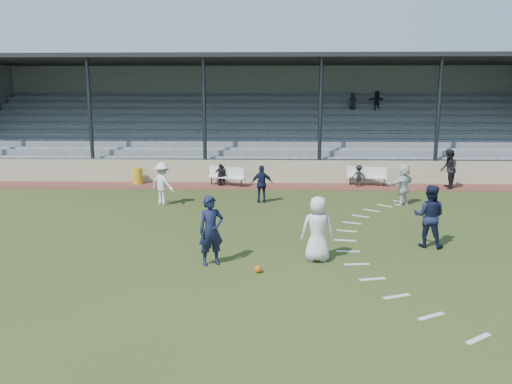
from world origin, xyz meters
TOP-DOWN VIEW (x-y plane):
  - ground at (0.00, 0.00)m, footprint 90.00×90.00m
  - cinder_track at (0.00, 10.50)m, footprint 34.00×2.00m
  - retaining_wall at (0.00, 11.55)m, footprint 34.00×0.18m
  - bench_left at (-1.78, 10.60)m, footprint 2.00×1.20m
  - bench_right at (5.36, 10.88)m, footprint 2.04×0.94m
  - trash_bin at (-6.43, 10.94)m, footprint 0.51×0.51m
  - football at (0.20, -1.89)m, footprint 0.20×0.20m
  - player_white_lead at (1.84, -0.85)m, footprint 0.93×0.63m
  - player_navy_lead at (-1.10, -1.27)m, footprint 0.83×0.71m
  - player_navy_mid at (5.36, 0.59)m, footprint 1.14×1.02m
  - player_white_wing at (-4.06, 6.14)m, footprint 1.35×1.21m
  - player_navy_wing at (0.11, 6.71)m, footprint 0.98×0.49m
  - player_white_back at (6.07, 6.48)m, footprint 1.57×1.49m
  - official at (9.22, 10.17)m, footprint 0.85×1.02m
  - sub_left_near at (-2.00, 10.61)m, footprint 0.42×0.31m
  - sub_left_far at (-2.07, 10.51)m, footprint 0.70×0.44m
  - sub_right at (4.91, 10.58)m, footprint 0.76×0.51m
  - grandstand at (0.00, 16.26)m, footprint 34.60×9.00m
  - penalty_arc at (4.12, 0.00)m, footprint 3.89×14.63m

SIDE VIEW (x-z plane):
  - ground at x=0.00m, z-range 0.00..0.00m
  - penalty_arc at x=4.12m, z-range 0.00..0.01m
  - cinder_track at x=0.00m, z-range 0.00..0.02m
  - football at x=0.20m, z-range 0.00..0.20m
  - trash_bin at x=-6.43m, z-range 0.02..0.83m
  - sub_left_near at x=-2.00m, z-range 0.02..1.06m
  - sub_right at x=4.91m, z-range 0.02..1.11m
  - sub_left_far at x=-2.07m, z-range 0.02..1.14m
  - bench_left at x=-1.78m, z-range 0.11..1.06m
  - bench_right at x=5.36m, z-range 0.11..1.06m
  - retaining_wall at x=0.00m, z-range 0.00..1.20m
  - player_navy_wing at x=0.11m, z-range 0.00..1.62m
  - player_white_back at x=6.07m, z-range 0.00..1.77m
  - player_white_wing at x=-4.06m, z-range 0.00..1.81m
  - player_white_lead at x=1.84m, z-range 0.00..1.86m
  - player_navy_lead at x=-1.10m, z-range 0.00..1.93m
  - player_navy_mid at x=5.36m, z-range 0.00..1.93m
  - official at x=9.22m, z-range 0.02..1.94m
  - grandstand at x=0.00m, z-range -1.10..5.51m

